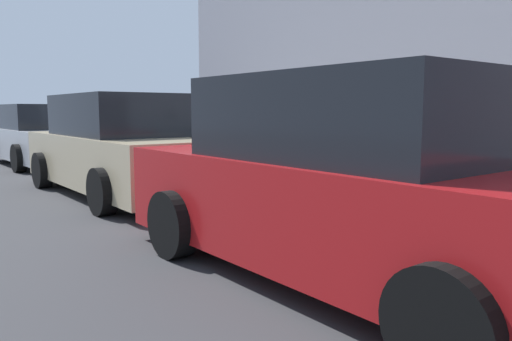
{
  "coord_description": "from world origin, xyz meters",
  "views": [
    {
      "loc": [
        -7.63,
        4.72,
        1.39
      ],
      "look_at": [
        -2.07,
        0.66,
        0.55
      ],
      "focal_mm": 35.01,
      "sensor_mm": 36.0,
      "label": 1
    }
  ],
  "objects": [
    {
      "name": "parked_car_beige_1",
      "position": [
        0.32,
        1.65,
        0.77
      ],
      "size": [
        4.82,
        2.12,
        1.64
      ],
      "color": "tan",
      "rests_on": "ground_plane"
    },
    {
      "name": "suitcase_black_1",
      "position": [
        -3.4,
        -0.55,
        0.4
      ],
      "size": [
        0.46,
        0.25,
        0.75
      ],
      "color": "black",
      "rests_on": "sidewalk_curb"
    },
    {
      "name": "parking_meter",
      "position": [
        -4.81,
        -0.77,
        0.97
      ],
      "size": [
        0.12,
        0.09,
        1.27
      ],
      "color": "slate",
      "rests_on": "sidewalk_curb"
    },
    {
      "name": "suitcase_maroon_4",
      "position": [
        -1.77,
        -0.53,
        0.41
      ],
      "size": [
        0.47,
        0.21,
        0.82
      ],
      "color": "maroon",
      "rests_on": "sidewalk_curb"
    },
    {
      "name": "ground_plane",
      "position": [
        0.0,
        0.0,
        0.0
      ],
      "size": [
        40.0,
        40.0,
        0.0
      ],
      "primitive_type": "plane",
      "color": "#333335"
    },
    {
      "name": "fire_hydrant",
      "position": [
        -0.28,
        -0.52,
        0.51
      ],
      "size": [
        0.39,
        0.21,
        0.71
      ],
      "color": "red",
      "rests_on": "sidewalk_curb"
    },
    {
      "name": "sidewalk_curb",
      "position": [
        0.0,
        -2.5,
        0.07
      ],
      "size": [
        18.0,
        5.0,
        0.14
      ],
      "primitive_type": "cube",
      "color": "#9E9B93",
      "rests_on": "ground_plane"
    },
    {
      "name": "suitcase_red_2",
      "position": [
        -2.88,
        -0.51,
        0.42
      ],
      "size": [
        0.39,
        0.22,
        0.83
      ],
      "color": "red",
      "rests_on": "sidewalk_curb"
    },
    {
      "name": "suitcase_silver_5",
      "position": [
        -1.25,
        -0.46,
        0.51
      ],
      "size": [
        0.39,
        0.28,
        0.98
      ],
      "color": "#9EA0A8",
      "rests_on": "sidewalk_curb"
    },
    {
      "name": "suitcase_olive_3",
      "position": [
        -2.35,
        -0.5,
        0.4
      ],
      "size": [
        0.5,
        0.23,
        0.82
      ],
      "color": "#59601E",
      "rests_on": "sidewalk_curb"
    },
    {
      "name": "parked_car_silver_2",
      "position": [
        5.87,
        1.65,
        0.72
      ],
      "size": [
        4.47,
        2.14,
        1.53
      ],
      "color": "#B2B5BA",
      "rests_on": "ground_plane"
    },
    {
      "name": "suitcase_teal_0",
      "position": [
        -3.96,
        -0.53,
        0.41
      ],
      "size": [
        0.48,
        0.26,
        0.76
      ],
      "color": "#0F606B",
      "rests_on": "sidewalk_curb"
    },
    {
      "name": "parked_car_red_0",
      "position": [
        -4.84,
        1.65,
        0.78
      ],
      "size": [
        4.59,
        2.22,
        1.67
      ],
      "color": "#AD1619",
      "rests_on": "ground_plane"
    },
    {
      "name": "bollard_post",
      "position": [
        0.4,
        -0.37,
        0.52
      ],
      "size": [
        0.13,
        0.13,
        0.75
      ],
      "primitive_type": "cylinder",
      "color": "brown",
      "rests_on": "sidewalk_curb"
    }
  ]
}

